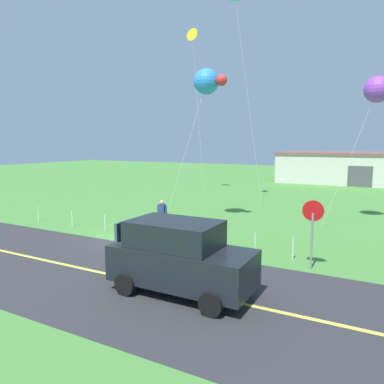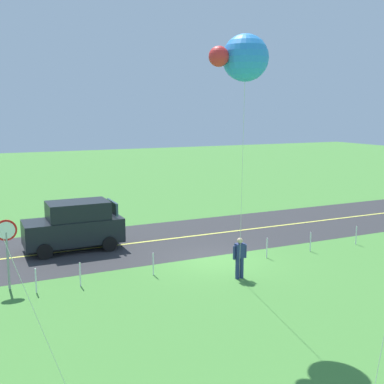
% 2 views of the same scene
% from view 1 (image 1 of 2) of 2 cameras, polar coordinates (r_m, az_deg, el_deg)
% --- Properties ---
extents(ground_plane, '(120.00, 120.00, 0.10)m').
position_cam_1_polar(ground_plane, '(17.57, -9.74, -7.64)').
color(ground_plane, '#478438').
extents(asphalt_road, '(120.00, 7.00, 0.00)m').
position_cam_1_polar(asphalt_road, '(14.75, -19.48, -10.79)').
color(asphalt_road, '#2D2D30').
rests_on(asphalt_road, ground).
extents(road_centre_stripe, '(120.00, 0.16, 0.00)m').
position_cam_1_polar(road_centre_stripe, '(14.75, -19.48, -10.78)').
color(road_centre_stripe, '#E5E04C').
rests_on(road_centre_stripe, asphalt_road).
extents(car_suv_foreground, '(4.40, 2.12, 2.24)m').
position_cam_1_polar(car_suv_foreground, '(11.17, -1.97, -10.14)').
color(car_suv_foreground, black).
rests_on(car_suv_foreground, ground).
extents(stop_sign, '(0.76, 0.08, 2.56)m').
position_cam_1_polar(stop_sign, '(13.69, 18.55, -4.37)').
color(stop_sign, gray).
rests_on(stop_sign, ground).
extents(person_adult_near, '(0.58, 0.22, 1.60)m').
position_cam_1_polar(person_adult_near, '(19.16, -4.75, -3.46)').
color(person_adult_near, navy).
rests_on(person_adult_near, ground).
extents(kite_red_low, '(2.59, 3.15, 8.60)m').
position_cam_1_polar(kite_red_low, '(20.48, 2.46, 17.07)').
color(kite_red_low, silver).
rests_on(kite_red_low, ground).
extents(kite_blue_mid, '(1.80, 0.51, 14.33)m').
position_cam_1_polar(kite_blue_mid, '(33.66, 0.09, 23.49)').
color(kite_blue_mid, silver).
rests_on(kite_blue_mid, ground).
extents(kite_green_far, '(3.47, 2.16, 8.11)m').
position_cam_1_polar(kite_green_far, '(22.19, 27.49, 14.21)').
color(kite_green_far, silver).
rests_on(kite_green_far, ground).
extents(warehouse_distant, '(18.36, 10.20, 3.50)m').
position_cam_1_polar(warehouse_distant, '(46.47, 25.43, 3.53)').
color(warehouse_distant, beige).
rests_on(warehouse_distant, ground).
extents(fence_post_0, '(0.05, 0.05, 0.90)m').
position_cam_1_polar(fence_post_0, '(22.97, -23.13, -3.23)').
color(fence_post_0, silver).
rests_on(fence_post_0, ground).
extents(fence_post_1, '(0.05, 0.05, 0.90)m').
position_cam_1_polar(fence_post_1, '(20.94, -18.43, -4.02)').
color(fence_post_1, silver).
rests_on(fence_post_1, ground).
extents(fence_post_2, '(0.05, 0.05, 0.90)m').
position_cam_1_polar(fence_post_2, '(19.33, -13.59, -4.81)').
color(fence_post_2, silver).
rests_on(fence_post_2, ground).
extents(fence_post_3, '(0.05, 0.05, 0.90)m').
position_cam_1_polar(fence_post_3, '(16.38, 0.42, -6.86)').
color(fence_post_3, silver).
rests_on(fence_post_3, ground).
extents(fence_post_4, '(0.05, 0.05, 0.90)m').
position_cam_1_polar(fence_post_4, '(15.31, 9.96, -8.02)').
color(fence_post_4, silver).
rests_on(fence_post_4, ground).
extents(fence_post_5, '(0.05, 0.05, 0.90)m').
position_cam_1_polar(fence_post_5, '(14.93, 15.68, -8.61)').
color(fence_post_5, silver).
rests_on(fence_post_5, ground).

